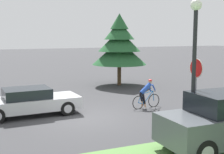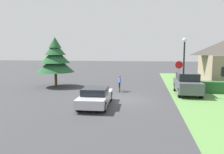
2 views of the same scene
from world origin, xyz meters
name	(u,v)px [view 1 (image 1 of 2)]	position (x,y,z in m)	size (l,w,h in m)	color
ground_plane	(84,118)	(0.00, 0.00, 0.00)	(140.00, 140.00, 0.00)	#38383A
sedan_left_lane	(29,102)	(-1.49, -2.20, 0.64)	(2.07, 4.66, 1.30)	#BCBCC1
cyclist	(146,94)	(-0.56, 3.56, 0.72)	(0.44, 1.69, 1.51)	black
stop_sign	(196,85)	(4.66, 2.49, 2.07)	(0.67, 0.07, 2.97)	gray
street_lamp	(195,50)	(5.00, 2.13, 3.29)	(0.37, 0.37, 4.97)	black
conifer_tall_near	(119,45)	(-7.73, 5.34, 3.01)	(4.00, 4.00, 5.30)	#4C3823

